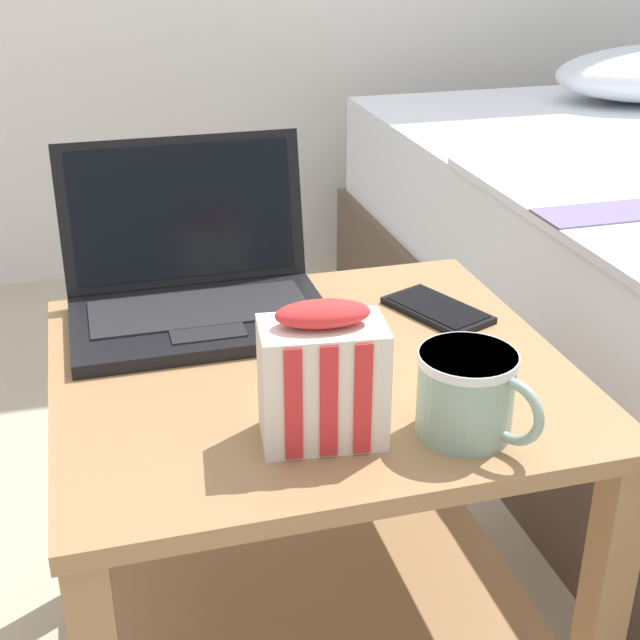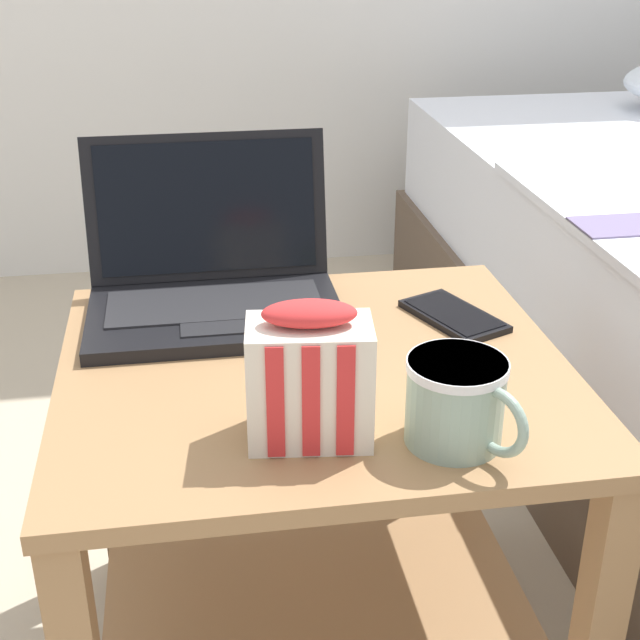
# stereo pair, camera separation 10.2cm
# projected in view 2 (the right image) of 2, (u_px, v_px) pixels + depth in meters

# --- Properties ---
(bedside_table) EXTENTS (0.62, 0.56, 0.50)m
(bedside_table) POSITION_uv_depth(u_px,v_px,m) (315.00, 483.00, 1.17)
(bedside_table) COLOR #997047
(bedside_table) RESTS_ON ground_plane
(laptop) EXTENTS (0.34, 0.26, 0.22)m
(laptop) POSITION_uv_depth(u_px,v_px,m) (213.00, 278.00, 1.22)
(laptop) COLOR black
(laptop) RESTS_ON bedside_table
(mug_front_left) EXTENTS (0.11, 0.13, 0.09)m
(mug_front_left) POSITION_uv_depth(u_px,v_px,m) (457.00, 398.00, 0.91)
(mug_front_left) COLOR #8CA593
(mug_front_left) RESTS_ON bedside_table
(snack_bag) EXTENTS (0.14, 0.09, 0.16)m
(snack_bag) POSITION_uv_depth(u_px,v_px,m) (310.00, 377.00, 0.91)
(snack_bag) COLOR silver
(snack_bag) RESTS_ON bedside_table
(cell_phone) EXTENTS (0.13, 0.17, 0.01)m
(cell_phone) POSITION_uv_depth(u_px,v_px,m) (454.00, 316.00, 1.20)
(cell_phone) COLOR black
(cell_phone) RESTS_ON bedside_table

